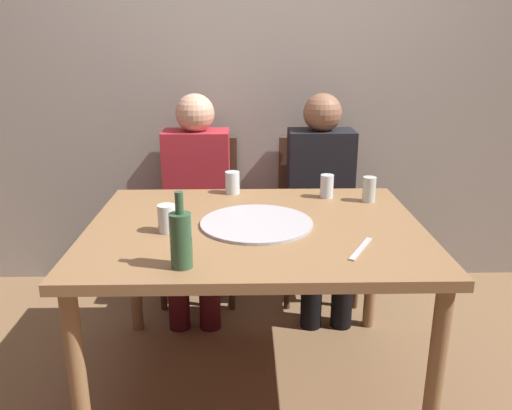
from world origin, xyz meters
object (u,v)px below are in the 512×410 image
wine_bottle (181,239)px  chair_left (199,207)px  pizza_tray (257,223)px  guest_in_sweater (196,193)px  guest_in_beanie (322,193)px  short_glass (369,189)px  table_knife (361,249)px  chair_right (317,206)px  tumbler_far (232,183)px  dining_table (255,243)px  wine_glass (327,186)px  tumbler_near (167,219)px

wine_bottle → chair_left: (-0.06, 1.30, -0.32)m
pizza_tray → guest_in_sweater: bearing=112.4°
chair_left → guest_in_beanie: bearing=167.6°
short_glass → table_knife: bearing=-105.5°
chair_left → pizza_tray: bearing=108.9°
guest_in_sweater → chair_left: bearing=-90.0°
short_glass → chair_right: 0.69m
short_glass → chair_left: 1.07m
tumbler_far → table_knife: tumbler_far is taller
chair_right → guest_in_sweater: guest_in_sweater is taller
chair_left → dining_table: bearing=108.5°
table_knife → guest_in_beanie: guest_in_beanie is taller
dining_table → table_knife: table_knife is taller
chair_left → chair_right: same height
tumbler_far → guest_in_sweater: 0.41m
chair_right → guest_in_sweater: size_ratio=0.77×
tumbler_far → table_knife: 0.85m
short_glass → guest_in_beanie: bearing=107.2°
table_knife → wine_glass: bearing=31.2°
guest_in_sweater → dining_table: bearing=111.9°
wine_glass → guest_in_beanie: 0.43m
chair_left → guest_in_sweater: bearing=90.0°
chair_left → wine_bottle: bearing=92.7°
pizza_tray → wine_bottle: (-0.25, -0.39, 0.09)m
tumbler_far → guest_in_beanie: 0.60m
chair_left → tumbler_near: bearing=88.1°
wine_glass → short_glass: size_ratio=0.95×
pizza_tray → wine_glass: 0.50m
wine_bottle → tumbler_far: (0.15, 0.83, -0.05)m
wine_glass → dining_table: bearing=-132.9°
chair_right → chair_left: bearing=0.0°
wine_glass → guest_in_sweater: guest_in_sweater is taller
dining_table → pizza_tray: (0.01, 0.01, 0.08)m
pizza_tray → wine_bottle: wine_bottle is taller
wine_bottle → table_knife: wine_bottle is taller
chair_right → short_glass: bearing=103.2°
tumbler_far → wine_glass: bearing=-10.1°
chair_left → guest_in_beanie: size_ratio=0.77×
wine_glass → chair_left: bearing=139.8°
wine_glass → chair_right: chair_right is taller
table_knife → chair_left: 1.37m
dining_table → short_glass: size_ratio=11.61×
wine_bottle → tumbler_far: 0.85m
chair_left → guest_in_sweater: 0.20m
wine_glass → table_knife: (0.03, -0.63, -0.05)m
chair_right → guest_in_beanie: 0.20m
dining_table → chair_left: chair_left is taller
dining_table → table_knife: (0.37, -0.26, 0.08)m
dining_table → chair_right: chair_right is taller
dining_table → chair_right: size_ratio=1.48×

